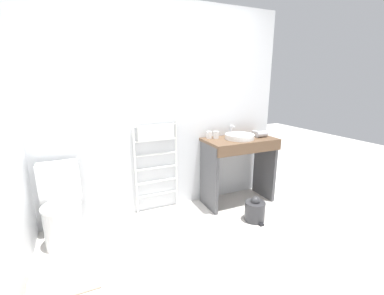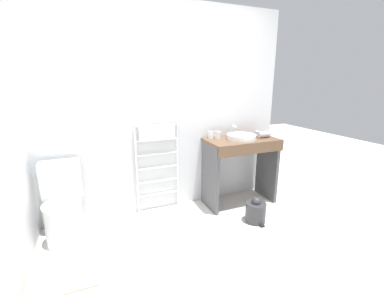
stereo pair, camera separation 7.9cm
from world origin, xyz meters
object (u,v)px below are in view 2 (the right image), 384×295
(sink_basin, at_px, (241,137))
(cup_near_wall, at_px, (211,135))
(cup_near_edge, at_px, (218,135))
(trash_bin, at_px, (256,211))
(toilet, at_px, (63,209))
(towel_radiator, at_px, (157,148))
(hair_dryer, at_px, (264,134))

(sink_basin, height_order, cup_near_wall, cup_near_wall)
(cup_near_edge, height_order, trash_bin, cup_near_edge)
(sink_basin, xyz_separation_m, cup_near_edge, (-0.25, 0.15, 0.01))
(toilet, height_order, towel_radiator, towel_radiator)
(cup_near_edge, bearing_deg, towel_radiator, 174.44)
(hair_dryer, height_order, trash_bin, hair_dryer)
(sink_basin, bearing_deg, cup_near_edge, 148.66)
(cup_near_edge, xyz_separation_m, hair_dryer, (0.58, -0.17, -0.00))
(towel_radiator, height_order, sink_basin, towel_radiator)
(towel_radiator, distance_m, hair_dryer, 1.37)
(toilet, relative_size, hair_dryer, 3.98)
(cup_near_wall, xyz_separation_m, hair_dryer, (0.66, -0.21, -0.00))
(cup_near_edge, bearing_deg, sink_basin, -31.34)
(sink_basin, bearing_deg, towel_radiator, 167.37)
(towel_radiator, bearing_deg, trash_bin, -36.68)
(towel_radiator, height_order, cup_near_wall, towel_radiator)
(hair_dryer, bearing_deg, trash_bin, -130.70)
(towel_radiator, relative_size, cup_near_wall, 12.54)
(towel_radiator, bearing_deg, cup_near_edge, -5.56)
(hair_dryer, bearing_deg, cup_near_wall, 162.59)
(hair_dryer, bearing_deg, sink_basin, 177.80)
(towel_radiator, xyz_separation_m, cup_near_edge, (0.77, -0.07, 0.11))
(toilet, xyz_separation_m, cup_near_edge, (1.82, 0.17, 0.58))
(towel_radiator, distance_m, cup_near_wall, 0.70)
(sink_basin, height_order, hair_dryer, hair_dryer)
(sink_basin, relative_size, cup_near_wall, 4.11)
(sink_basin, distance_m, cup_near_edge, 0.30)
(towel_radiator, height_order, hair_dryer, towel_radiator)
(toilet, distance_m, towel_radiator, 1.18)
(towel_radiator, bearing_deg, toilet, -166.70)
(cup_near_edge, distance_m, hair_dryer, 0.60)
(hair_dryer, bearing_deg, towel_radiator, 169.86)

